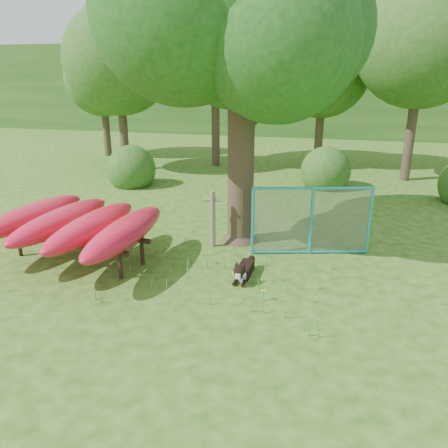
% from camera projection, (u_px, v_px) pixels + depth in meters
% --- Properties ---
extents(ground, '(80.00, 80.00, 0.00)m').
position_uv_depth(ground, '(198.00, 292.00, 8.34)').
color(ground, '#295410').
rests_on(ground, ground).
extents(oak_tree, '(5.73, 5.62, 7.92)m').
position_uv_depth(oak_tree, '(240.00, 8.00, 9.27)').
color(oak_tree, '#392A1F').
rests_on(oak_tree, ground).
extents(wooden_post, '(0.38, 0.14, 1.38)m').
position_uv_depth(wooden_post, '(213.00, 218.00, 10.35)').
color(wooden_post, '#6B6250').
rests_on(wooden_post, ground).
extents(kayak_rack, '(3.52, 3.75, 1.13)m').
position_uv_depth(kayak_rack, '(76.00, 223.00, 9.51)').
color(kayak_rack, black).
rests_on(kayak_rack, ground).
extents(husky_dog, '(0.29, 1.10, 0.49)m').
position_uv_depth(husky_dog, '(243.00, 271.00, 8.86)').
color(husky_dog, black).
rests_on(husky_dog, ground).
extents(fence_section, '(2.65, 0.80, 2.67)m').
position_uv_depth(fence_section, '(311.00, 221.00, 9.89)').
color(fence_section, '#28A0BD').
rests_on(fence_section, ground).
extents(wildflower_clump, '(0.11, 0.10, 0.24)m').
position_uv_depth(wildflower_clump, '(264.00, 291.00, 7.96)').
color(wildflower_clump, '#4C9731').
rests_on(wildflower_clump, ground).
extents(bg_tree_a, '(4.40, 4.40, 6.70)m').
position_uv_depth(bg_tree_a, '(118.00, 60.00, 17.59)').
color(bg_tree_a, '#392A1F').
rests_on(bg_tree_a, ground).
extents(bg_tree_b, '(5.20, 5.20, 8.22)m').
position_uv_depth(bg_tree_b, '(215.00, 32.00, 18.22)').
color(bg_tree_b, '#392A1F').
rests_on(bg_tree_b, ground).
extents(bg_tree_c, '(4.00, 4.00, 6.12)m').
position_uv_depth(bg_tree_c, '(323.00, 70.00, 18.55)').
color(bg_tree_c, '#392A1F').
rests_on(bg_tree_c, ground).
extents(bg_tree_d, '(4.80, 4.80, 7.50)m').
position_uv_depth(bg_tree_d, '(423.00, 41.00, 15.57)').
color(bg_tree_d, '#392A1F').
rests_on(bg_tree_d, ground).
extents(bg_tree_f, '(3.60, 3.60, 5.55)m').
position_uv_depth(bg_tree_f, '(102.00, 79.00, 21.17)').
color(bg_tree_f, '#392A1F').
rests_on(bg_tree_f, ground).
extents(shrub_left, '(1.80, 1.80, 1.80)m').
position_uv_depth(shrub_left, '(133.00, 185.00, 16.40)').
color(shrub_left, '#27521A').
rests_on(shrub_left, ground).
extents(shrub_mid, '(1.80, 1.80, 1.80)m').
position_uv_depth(shrub_mid, '(324.00, 187.00, 16.10)').
color(shrub_mid, '#27521A').
rests_on(shrub_mid, ground).
extents(wooded_hillside, '(80.00, 12.00, 6.00)m').
position_uv_depth(wooded_hillside, '(311.00, 88.00, 32.99)').
color(wooded_hillside, '#27521A').
rests_on(wooded_hillside, ground).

